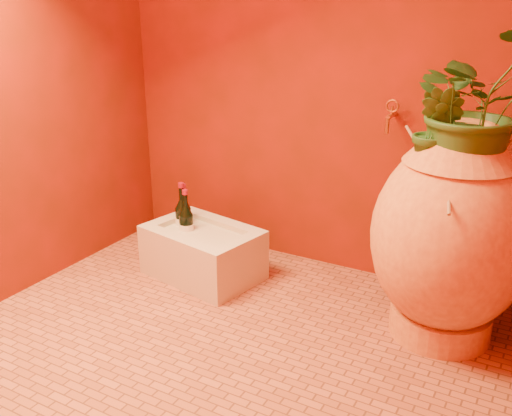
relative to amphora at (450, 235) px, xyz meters
The scene contains 11 objects.
floor 1.08m from the amphora, 144.25° to the right, with size 2.50×2.50×0.00m, color #9C5133.
wall_back 1.17m from the amphora, 150.60° to the left, with size 2.50×0.02×2.50m, color #551B04.
wall_left 2.24m from the amphora, 164.55° to the right, with size 0.02×2.00×2.50m, color #551B04.
amphora is the anchor object (origin of this frame).
stone_basin 1.33m from the amphora, behind, with size 0.68×0.53×0.29m.
wine_bottle_a 1.47m from the amphora, behind, with size 0.08×0.08×0.33m.
wine_bottle_b 1.41m from the amphora, behind, with size 0.08×0.08×0.33m.
wine_bottle_c 1.47m from the amphora, behind, with size 0.08×0.08×0.34m.
wall_tap 0.69m from the amphora, 138.73° to the left, with size 0.07×0.14×0.16m.
plant_main 0.57m from the amphora, 33.48° to the left, with size 0.55×0.47×0.61m, color #214A1A.
plant_side 0.48m from the amphora, 144.00° to the right, with size 0.20×0.17×0.37m, color #214A1A.
Camera 1 is at (1.15, -1.85, 1.47)m, focal length 40.00 mm.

